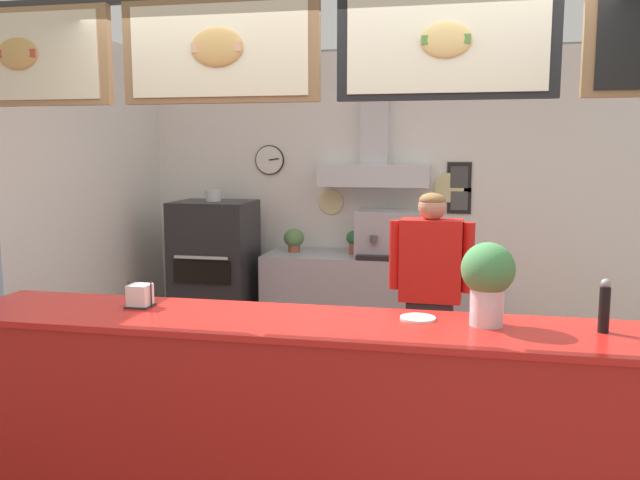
{
  "coord_description": "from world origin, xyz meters",
  "views": [
    {
      "loc": [
        0.61,
        -3.43,
        1.87
      ],
      "look_at": [
        -0.27,
        0.77,
        1.27
      ],
      "focal_mm": 36.9,
      "sensor_mm": 36.0,
      "label": 1
    }
  ],
  "objects_px": {
    "napkin_holder": "(140,296)",
    "potted_thyme": "(294,239)",
    "potted_basil": "(354,241)",
    "condiment_plate": "(418,318)",
    "pepper_grinder": "(604,306)",
    "espresso_machine": "(390,234)",
    "shop_worker": "(430,301)",
    "pizza_oven": "(215,278)",
    "potted_sage": "(438,245)",
    "basil_vase": "(488,280)"
  },
  "relations": [
    {
      "from": "napkin_holder",
      "to": "potted_thyme",
      "type": "bearing_deg",
      "value": 87.93
    },
    {
      "from": "potted_basil",
      "to": "condiment_plate",
      "type": "distance_m",
      "value": 2.82
    },
    {
      "from": "potted_thyme",
      "to": "pepper_grinder",
      "type": "bearing_deg",
      "value": -53.29
    },
    {
      "from": "potted_basil",
      "to": "pepper_grinder",
      "type": "height_order",
      "value": "pepper_grinder"
    },
    {
      "from": "espresso_machine",
      "to": "pepper_grinder",
      "type": "relative_size",
      "value": 2.42
    },
    {
      "from": "condiment_plate",
      "to": "shop_worker",
      "type": "bearing_deg",
      "value": 89.79
    },
    {
      "from": "shop_worker",
      "to": "espresso_machine",
      "type": "relative_size",
      "value": 2.74
    },
    {
      "from": "pizza_oven",
      "to": "napkin_holder",
      "type": "bearing_deg",
      "value": -77.19
    },
    {
      "from": "shop_worker",
      "to": "napkin_holder",
      "type": "distance_m",
      "value": 1.99
    },
    {
      "from": "potted_basil",
      "to": "potted_sage",
      "type": "bearing_deg",
      "value": -1.33
    },
    {
      "from": "potted_sage",
      "to": "pizza_oven",
      "type": "bearing_deg",
      "value": -174.88
    },
    {
      "from": "potted_sage",
      "to": "pepper_grinder",
      "type": "bearing_deg",
      "value": -74.04
    },
    {
      "from": "espresso_machine",
      "to": "potted_basil",
      "type": "height_order",
      "value": "espresso_machine"
    },
    {
      "from": "potted_sage",
      "to": "potted_basil",
      "type": "relative_size",
      "value": 0.92
    },
    {
      "from": "pizza_oven",
      "to": "basil_vase",
      "type": "distance_m",
      "value": 3.48
    },
    {
      "from": "basil_vase",
      "to": "espresso_machine",
      "type": "bearing_deg",
      "value": 104.67
    },
    {
      "from": "pizza_oven",
      "to": "basil_vase",
      "type": "relative_size",
      "value": 3.95
    },
    {
      "from": "condiment_plate",
      "to": "napkin_holder",
      "type": "distance_m",
      "value": 1.39
    },
    {
      "from": "pizza_oven",
      "to": "potted_sage",
      "type": "bearing_deg",
      "value": 5.12
    },
    {
      "from": "pizza_oven",
      "to": "potted_basil",
      "type": "height_order",
      "value": "pizza_oven"
    },
    {
      "from": "potted_thyme",
      "to": "napkin_holder",
      "type": "height_order",
      "value": "napkin_holder"
    },
    {
      "from": "potted_basil",
      "to": "pepper_grinder",
      "type": "relative_size",
      "value": 0.89
    },
    {
      "from": "shop_worker",
      "to": "potted_sage",
      "type": "xyz_separation_m",
      "value": [
        0.01,
        1.35,
        0.19
      ]
    },
    {
      "from": "potted_basil",
      "to": "condiment_plate",
      "type": "height_order",
      "value": "potted_basil"
    },
    {
      "from": "pepper_grinder",
      "to": "condiment_plate",
      "type": "bearing_deg",
      "value": 176.21
    },
    {
      "from": "potted_sage",
      "to": "espresso_machine",
      "type": "bearing_deg",
      "value": -178.27
    },
    {
      "from": "pizza_oven",
      "to": "shop_worker",
      "type": "relative_size",
      "value": 0.95
    },
    {
      "from": "pizza_oven",
      "to": "condiment_plate",
      "type": "xyz_separation_m",
      "value": [
        1.97,
        -2.53,
        0.38
      ]
    },
    {
      "from": "shop_worker",
      "to": "potted_basil",
      "type": "xyz_separation_m",
      "value": [
        -0.73,
        1.36,
        0.2
      ]
    },
    {
      "from": "shop_worker",
      "to": "potted_basil",
      "type": "height_order",
      "value": "shop_worker"
    },
    {
      "from": "potted_thyme",
      "to": "potted_sage",
      "type": "xyz_separation_m",
      "value": [
        1.3,
        -0.05,
        -0.01
      ]
    },
    {
      "from": "pepper_grinder",
      "to": "napkin_holder",
      "type": "distance_m",
      "value": 2.2
    },
    {
      "from": "pizza_oven",
      "to": "napkin_holder",
      "type": "relative_size",
      "value": 11.42
    },
    {
      "from": "pizza_oven",
      "to": "espresso_machine",
      "type": "height_order",
      "value": "pizza_oven"
    },
    {
      "from": "condiment_plate",
      "to": "napkin_holder",
      "type": "relative_size",
      "value": 1.27
    },
    {
      "from": "basil_vase",
      "to": "potted_basil",
      "type": "bearing_deg",
      "value": 110.59
    },
    {
      "from": "espresso_machine",
      "to": "basil_vase",
      "type": "height_order",
      "value": "basil_vase"
    },
    {
      "from": "espresso_machine",
      "to": "basil_vase",
      "type": "xyz_separation_m",
      "value": [
        0.71,
        -2.73,
        0.16
      ]
    },
    {
      "from": "condiment_plate",
      "to": "potted_sage",
      "type": "bearing_deg",
      "value": 89.69
    },
    {
      "from": "pepper_grinder",
      "to": "espresso_machine",
      "type": "bearing_deg",
      "value": 113.77
    },
    {
      "from": "pizza_oven",
      "to": "pepper_grinder",
      "type": "distance_m",
      "value": 3.82
    },
    {
      "from": "shop_worker",
      "to": "napkin_holder",
      "type": "relative_size",
      "value": 12.03
    },
    {
      "from": "shop_worker",
      "to": "potted_thyme",
      "type": "bearing_deg",
      "value": -44.58
    },
    {
      "from": "condiment_plate",
      "to": "basil_vase",
      "type": "relative_size",
      "value": 0.44
    },
    {
      "from": "espresso_machine",
      "to": "napkin_holder",
      "type": "height_order",
      "value": "espresso_machine"
    },
    {
      "from": "potted_sage",
      "to": "potted_basil",
      "type": "distance_m",
      "value": 0.74
    },
    {
      "from": "napkin_holder",
      "to": "basil_vase",
      "type": "bearing_deg",
      "value": -0.07
    },
    {
      "from": "potted_sage",
      "to": "basil_vase",
      "type": "relative_size",
      "value": 0.51
    },
    {
      "from": "potted_sage",
      "to": "basil_vase",
      "type": "xyz_separation_m",
      "value": [
        0.29,
        -2.74,
        0.25
      ]
    },
    {
      "from": "potted_thyme",
      "to": "napkin_holder",
      "type": "relative_size",
      "value": 1.61
    }
  ]
}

